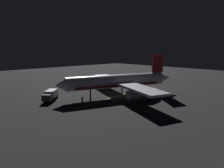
{
  "coord_description": "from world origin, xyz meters",
  "views": [
    {
      "loc": [
        -34.57,
        34.89,
        11.98
      ],
      "look_at": [
        0.0,
        2.0,
        3.5
      ],
      "focal_mm": 30.76,
      "sensor_mm": 36.0,
      "label": 1
    }
  ],
  "objects": [
    {
      "name": "ground_crew_worker",
      "position": [
        0.09,
        11.1,
        0.89
      ],
      "size": [
        0.4,
        0.4,
        1.74
      ],
      "color": "black",
      "rests_on": "ground_plane"
    },
    {
      "name": "apron_guide_stripe",
      "position": [
        -0.4,
        4.0,
        0.0
      ],
      "size": [
        3.84,
        22.2,
        0.01
      ],
      "primitive_type": "cube",
      "rotation": [
        0.0,
        0.0,
        0.16
      ],
      "color": "gold",
      "rests_on": "ground_plane"
    },
    {
      "name": "catering_truck",
      "position": [
        -7.44,
        -2.89,
        1.31
      ],
      "size": [
        2.75,
        6.49,
        2.54
      ],
      "color": "silver",
      "rests_on": "ground_plane"
    },
    {
      "name": "airliner",
      "position": [
        -0.2,
        -0.56,
        3.86
      ],
      "size": [
        32.23,
        31.98,
        10.81
      ],
      "color": "silver",
      "rests_on": "ground_plane"
    },
    {
      "name": "traffic_cone_near_right",
      "position": [
        2.03,
        7.43,
        0.25
      ],
      "size": [
        0.5,
        0.5,
        0.55
      ],
      "color": "#EA590F",
      "rests_on": "ground_plane"
    },
    {
      "name": "ground_plane",
      "position": [
        0.0,
        0.0,
        -0.1
      ],
      "size": [
        180.0,
        180.0,
        0.2
      ],
      "primitive_type": "cube",
      "color": "#242427"
    },
    {
      "name": "baggage_truck",
      "position": [
        8.3,
        14.64,
        1.22
      ],
      "size": [
        5.4,
        5.41,
        2.39
      ],
      "color": "silver",
      "rests_on": "ground_plane"
    },
    {
      "name": "traffic_cone_near_left",
      "position": [
        -1.51,
        8.0,
        0.25
      ],
      "size": [
        0.5,
        0.5,
        0.55
      ],
      "color": "#EA590F",
      "rests_on": "ground_plane"
    }
  ]
}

